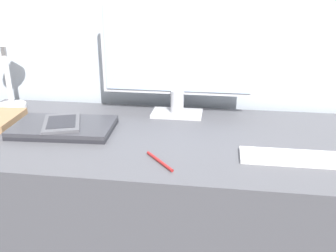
# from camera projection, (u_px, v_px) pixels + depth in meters

# --- Properties ---
(desk) EXTENTS (1.53, 0.63, 0.75)m
(desk) POSITION_uv_depth(u_px,v_px,m) (169.00, 231.00, 1.37)
(desk) COLOR #4C4C51
(desk) RESTS_ON ground_plane
(monitor) EXTENTS (0.56, 0.11, 0.42)m
(monitor) POSITION_uv_depth(u_px,v_px,m) (179.00, 55.00, 1.35)
(monitor) COLOR #B7B7BC
(monitor) RESTS_ON desk
(keyboard) EXTENTS (0.29, 0.10, 0.01)m
(keyboard) POSITION_uv_depth(u_px,v_px,m) (292.00, 157.00, 1.06)
(keyboard) COLOR silver
(keyboard) RESTS_ON desk
(laptop) EXTENTS (0.34, 0.22, 0.03)m
(laptop) POSITION_uv_depth(u_px,v_px,m) (64.00, 127.00, 1.27)
(laptop) COLOR #232328
(laptop) RESTS_ON desk
(ereader) EXTENTS (0.17, 0.21, 0.01)m
(ereader) POSITION_uv_depth(u_px,v_px,m) (62.00, 123.00, 1.26)
(ereader) COLOR #4C4C51
(ereader) RESTS_ON laptop
(desk_lamp) EXTENTS (0.11, 0.11, 0.33)m
(desk_lamp) POSITION_uv_depth(u_px,v_px,m) (4.00, 55.00, 1.42)
(desk_lamp) COLOR white
(desk_lamp) RESTS_ON desk
(pen) EXTENTS (0.09, 0.11, 0.01)m
(pen) POSITION_uv_depth(u_px,v_px,m) (159.00, 162.00, 1.04)
(pen) COLOR maroon
(pen) RESTS_ON desk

